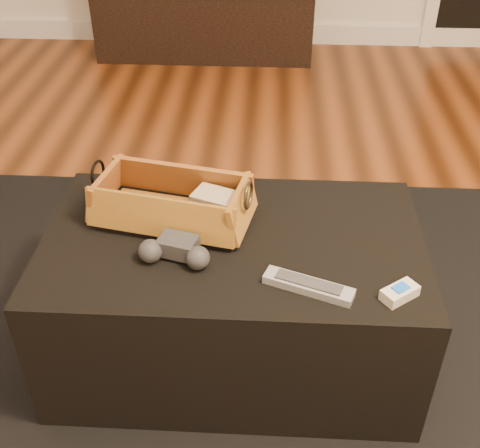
# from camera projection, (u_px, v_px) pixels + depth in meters

# --- Properties ---
(floor) EXTENTS (5.00, 5.50, 0.01)m
(floor) POSITION_uv_depth(u_px,v_px,m) (314.00, 351.00, 1.83)
(floor) COLOR brown
(floor) RESTS_ON ground
(baseboard) EXTENTS (5.00, 0.04, 0.12)m
(baseboard) POSITION_uv_depth(u_px,v_px,m) (297.00, 34.00, 4.00)
(baseboard) COLOR white
(baseboard) RESTS_ON floor
(media_cabinet) EXTENTS (1.32, 0.45, 0.52)m
(media_cabinet) POSITION_uv_depth(u_px,v_px,m) (205.00, 12.00, 3.73)
(media_cabinet) COLOR black
(media_cabinet) RESTS_ON floor
(area_rug) EXTENTS (2.60, 2.00, 0.01)m
(area_rug) POSITION_uv_depth(u_px,v_px,m) (233.00, 362.00, 1.78)
(area_rug) COLOR black
(area_rug) RESTS_ON floor
(ottoman) EXTENTS (1.00, 0.60, 0.42)m
(ottoman) POSITION_uv_depth(u_px,v_px,m) (233.00, 297.00, 1.70)
(ottoman) COLOR black
(ottoman) RESTS_ON area_rug
(tv_remote) EXTENTS (0.23, 0.07, 0.02)m
(tv_remote) POSITION_uv_depth(u_px,v_px,m) (164.00, 212.00, 1.62)
(tv_remote) COLOR black
(tv_remote) RESTS_ON wicker_basket
(cloth_bundle) EXTENTS (0.14, 0.12, 0.06)m
(cloth_bundle) POSITION_uv_depth(u_px,v_px,m) (216.00, 204.00, 1.62)
(cloth_bundle) COLOR tan
(cloth_bundle) RESTS_ON wicker_basket
(wicker_basket) EXTENTS (0.46, 0.30, 0.15)m
(wicker_basket) POSITION_uv_depth(u_px,v_px,m) (172.00, 203.00, 1.62)
(wicker_basket) COLOR #956321
(wicker_basket) RESTS_ON ottoman
(game_controller) EXTENTS (0.19, 0.12, 0.06)m
(game_controller) POSITION_uv_depth(u_px,v_px,m) (176.00, 251.00, 1.48)
(game_controller) COLOR #2C2D2F
(game_controller) RESTS_ON ottoman
(silver_remote) EXTENTS (0.22, 0.12, 0.02)m
(silver_remote) POSITION_uv_depth(u_px,v_px,m) (308.00, 286.00, 1.41)
(silver_remote) COLOR #999BA0
(silver_remote) RESTS_ON ottoman
(cream_gadget) EXTENTS (0.10, 0.09, 0.03)m
(cream_gadget) POSITION_uv_depth(u_px,v_px,m) (400.00, 293.00, 1.38)
(cream_gadget) COLOR beige
(cream_gadget) RESTS_ON ottoman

